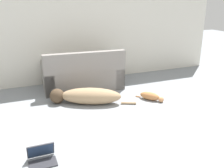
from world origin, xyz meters
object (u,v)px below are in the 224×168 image
(couch, at_px, (83,75))
(cat, at_px, (151,96))
(dog, at_px, (86,96))
(laptop_open, at_px, (42,156))

(couch, height_order, cat, couch)
(dog, distance_m, laptop_open, 1.77)
(couch, xyz_separation_m, cat, (1.03, -1.16, -0.21))
(laptop_open, bearing_deg, couch, 62.85)
(dog, relative_size, laptop_open, 4.68)
(couch, relative_size, dog, 1.12)
(cat, distance_m, laptop_open, 2.49)
(dog, distance_m, cat, 1.25)
(cat, relative_size, laptop_open, 1.54)
(couch, relative_size, laptop_open, 5.24)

